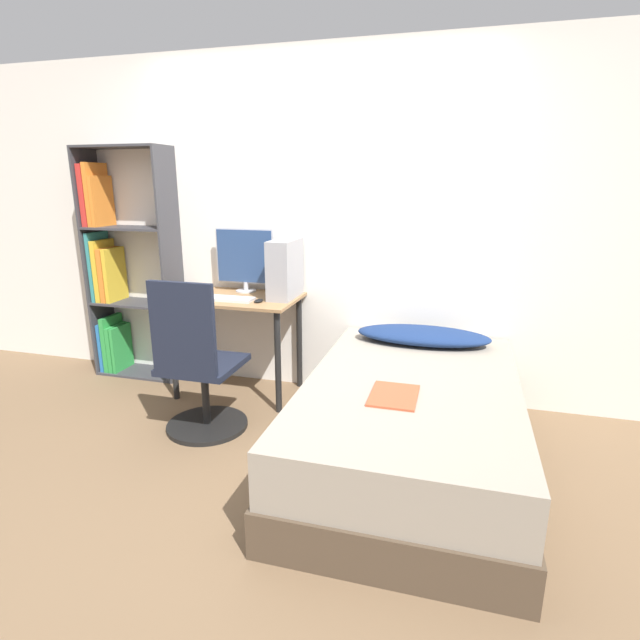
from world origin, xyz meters
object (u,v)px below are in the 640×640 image
(keyboard, at_px, (229,299))
(pc_tower, at_px, (285,269))
(office_chair, at_px, (199,376))
(bookshelf, at_px, (118,271))
(monitor, at_px, (245,258))
(bed, at_px, (410,424))

(keyboard, relative_size, pc_tower, 0.85)
(office_chair, bearing_deg, bookshelf, 145.05)
(office_chair, bearing_deg, monitor, 92.30)
(bookshelf, relative_size, bed, 0.96)
(office_chair, relative_size, keyboard, 2.89)
(keyboard, xyz_separation_m, pc_tower, (0.36, 0.20, 0.20))
(bookshelf, xyz_separation_m, office_chair, (1.14, -0.80, -0.49))
(bookshelf, distance_m, pc_tower, 1.47)
(bed, xyz_separation_m, monitor, (-1.37, 0.87, 0.77))
(bookshelf, height_order, monitor, bookshelf)
(bookshelf, bearing_deg, pc_tower, -2.22)
(office_chair, bearing_deg, keyboard, 93.20)
(keyboard, height_order, pc_tower, pc_tower)
(office_chair, height_order, keyboard, office_chair)
(office_chair, xyz_separation_m, monitor, (-0.03, 0.85, 0.63))
(bed, bearing_deg, office_chair, 179.20)
(monitor, bearing_deg, office_chair, -87.70)
(bed, xyz_separation_m, keyboard, (-1.37, 0.56, 0.52))
(keyboard, bearing_deg, pc_tower, 29.22)
(bookshelf, bearing_deg, office_chair, -34.95)
(bookshelf, bearing_deg, monitor, 2.57)
(pc_tower, bearing_deg, keyboard, -150.78)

